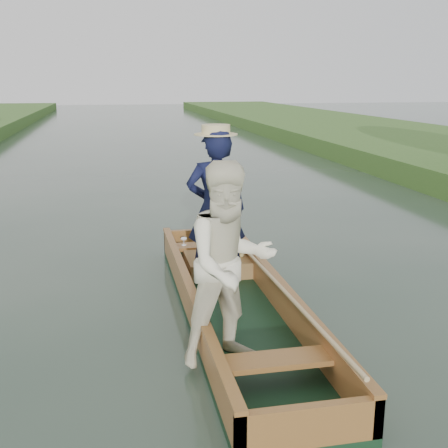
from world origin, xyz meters
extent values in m
plane|color=#283D30|center=(0.00, 0.00, 0.00)|extent=(120.00, 120.00, 0.00)
cube|color=black|center=(0.00, 0.00, 0.04)|extent=(1.10, 5.00, 0.08)
cube|color=#9D6130|center=(-0.51, 0.00, 0.24)|extent=(0.08, 5.00, 0.32)
cube|color=#9D6130|center=(0.51, 0.00, 0.24)|extent=(0.08, 5.00, 0.32)
cube|color=#9D6130|center=(0.00, 2.46, 0.24)|extent=(1.10, 0.08, 0.32)
cube|color=#9D6130|center=(0.00, -2.46, 0.24)|extent=(1.10, 0.08, 0.32)
cube|color=#9D6130|center=(-0.51, 0.00, 0.42)|extent=(0.10, 5.00, 0.04)
cube|color=#9D6130|center=(0.51, 0.00, 0.42)|extent=(0.10, 5.00, 0.04)
cube|color=#9D6130|center=(0.00, 1.90, 0.30)|extent=(0.94, 0.30, 0.05)
cube|color=#9D6130|center=(0.00, -1.60, 0.30)|extent=(0.94, 0.30, 0.05)
imported|color=black|center=(-0.05, 0.84, 1.07)|extent=(0.78, 0.56, 1.99)
cylinder|color=beige|center=(-0.05, 0.84, 2.03)|extent=(0.52, 0.52, 0.12)
imported|color=white|center=(-0.29, -1.10, 1.02)|extent=(1.05, 0.91, 1.87)
cube|color=brown|center=(0.07, 1.43, 0.19)|extent=(0.85, 0.90, 0.22)
sphere|color=tan|center=(0.33, 1.33, 0.40)|extent=(0.19, 0.19, 0.19)
sphere|color=tan|center=(0.33, 1.32, 0.55)|extent=(0.14, 0.14, 0.14)
sphere|color=tan|center=(0.28, 1.32, 0.61)|extent=(0.05, 0.05, 0.05)
sphere|color=tan|center=(0.39, 1.32, 0.61)|extent=(0.05, 0.05, 0.05)
sphere|color=tan|center=(0.33, 1.27, 0.53)|extent=(0.06, 0.06, 0.06)
sphere|color=tan|center=(0.25, 1.31, 0.43)|extent=(0.07, 0.07, 0.07)
sphere|color=tan|center=(0.42, 1.31, 0.43)|extent=(0.07, 0.07, 0.07)
sphere|color=tan|center=(0.29, 1.30, 0.32)|extent=(0.08, 0.08, 0.08)
sphere|color=tan|center=(0.38, 1.30, 0.32)|extent=(0.08, 0.08, 0.08)
cylinder|color=silver|center=(-0.32, 1.90, 0.33)|extent=(0.07, 0.07, 0.01)
cylinder|color=silver|center=(-0.32, 1.90, 0.37)|extent=(0.01, 0.01, 0.08)
ellipsoid|color=silver|center=(-0.32, 1.90, 0.43)|extent=(0.09, 0.09, 0.05)
cylinder|color=tan|center=(0.43, -0.27, 0.46)|extent=(0.04, 4.32, 0.19)
camera|label=1|loc=(-1.30, -5.77, 2.61)|focal=45.00mm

